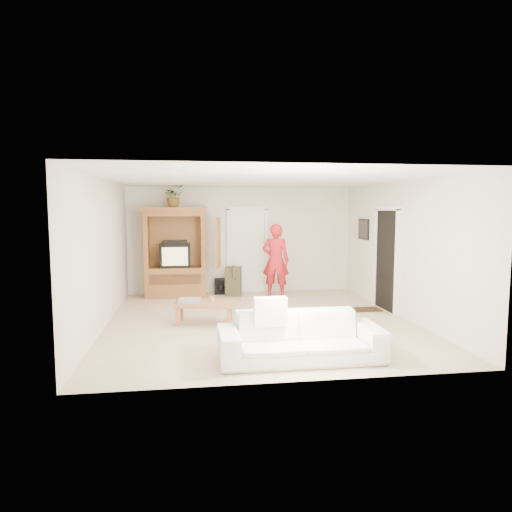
{
  "coord_description": "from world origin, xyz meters",
  "views": [
    {
      "loc": [
        -1.25,
        -8.17,
        2.08
      ],
      "look_at": [
        0.02,
        0.6,
        1.15
      ],
      "focal_mm": 32.0,
      "sensor_mm": 36.0,
      "label": 1
    }
  ],
  "objects_px": {
    "armoire": "(176,258)",
    "sofa": "(300,337)",
    "man": "(276,261)",
    "coffee_table": "(204,305)"
  },
  "relations": [
    {
      "from": "armoire",
      "to": "sofa",
      "type": "height_order",
      "value": "armoire"
    },
    {
      "from": "man",
      "to": "sofa",
      "type": "height_order",
      "value": "man"
    },
    {
      "from": "armoire",
      "to": "man",
      "type": "distance_m",
      "value": 2.34
    },
    {
      "from": "armoire",
      "to": "coffee_table",
      "type": "relative_size",
      "value": 1.87
    },
    {
      "from": "man",
      "to": "sofa",
      "type": "bearing_deg",
      "value": 100.25
    },
    {
      "from": "sofa",
      "to": "coffee_table",
      "type": "xyz_separation_m",
      "value": [
        -1.24,
        2.2,
        0.01
      ]
    },
    {
      "from": "armoire",
      "to": "sofa",
      "type": "bearing_deg",
      "value": -69.79
    },
    {
      "from": "man",
      "to": "sofa",
      "type": "relative_size",
      "value": 0.77
    },
    {
      "from": "armoire",
      "to": "sofa",
      "type": "relative_size",
      "value": 0.94
    },
    {
      "from": "sofa",
      "to": "coffee_table",
      "type": "distance_m",
      "value": 2.52
    }
  ]
}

